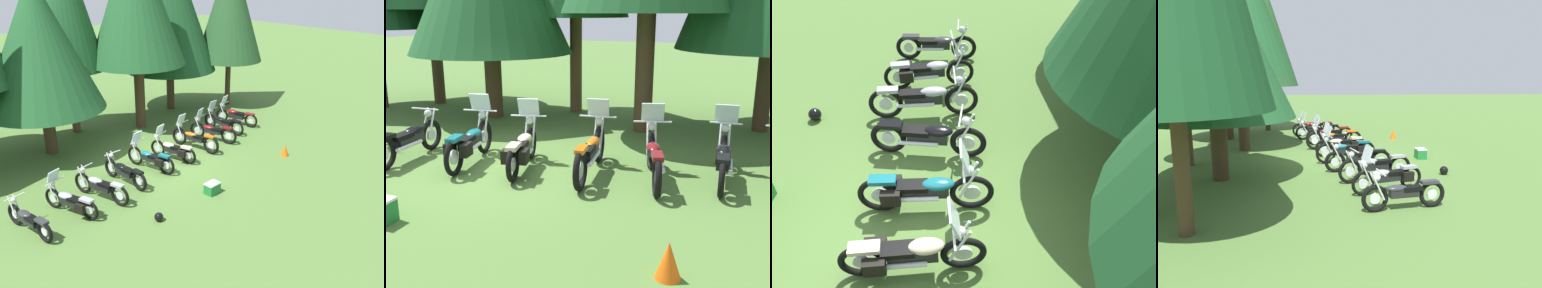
# 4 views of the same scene
# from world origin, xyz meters

# --- Properties ---
(ground_plane) EXTENTS (80.00, 80.00, 0.00)m
(ground_plane) POSITION_xyz_m (0.00, 0.00, 0.00)
(ground_plane) COLOR #4C7033
(motorcycle_0) EXTENTS (0.69, 2.13, 0.99)m
(motorcycle_0) POSITION_xyz_m (-5.72, -1.09, 0.42)
(motorcycle_0) COLOR black
(motorcycle_0) RESTS_ON ground_plane
(motorcycle_1) EXTENTS (1.04, 2.08, 1.35)m
(motorcycle_1) POSITION_xyz_m (-4.32, -0.97, 0.46)
(motorcycle_1) COLOR black
(motorcycle_1) RESTS_ON ground_plane
(motorcycle_2) EXTENTS (0.90, 2.32, 1.02)m
(motorcycle_2) POSITION_xyz_m (-3.17, -0.75, 0.47)
(motorcycle_2) COLOR black
(motorcycle_2) RESTS_ON ground_plane
(motorcycle_3) EXTENTS (0.69, 2.27, 1.01)m
(motorcycle_3) POSITION_xyz_m (-1.96, -0.35, 0.45)
(motorcycle_3) COLOR black
(motorcycle_3) RESTS_ON ground_plane
(motorcycle_4) EXTENTS (0.91, 2.23, 1.38)m
(motorcycle_4) POSITION_xyz_m (-0.59, -0.07, 0.47)
(motorcycle_4) COLOR black
(motorcycle_4) RESTS_ON ground_plane
(motorcycle_5) EXTENTS (0.95, 2.09, 1.35)m
(motorcycle_5) POSITION_xyz_m (0.60, 0.05, 0.46)
(motorcycle_5) COLOR black
(motorcycle_5) RESTS_ON ground_plane
(motorcycle_6) EXTENTS (0.76, 2.43, 1.40)m
(motorcycle_6) POSITION_xyz_m (1.98, 0.33, 0.47)
(motorcycle_6) COLOR black
(motorcycle_6) RESTS_ON ground_plane
(motorcycle_7) EXTENTS (0.98, 2.19, 1.38)m
(motorcycle_7) POSITION_xyz_m (3.18, 0.48, 0.47)
(motorcycle_7) COLOR black
(motorcycle_7) RESTS_ON ground_plane
(motorcycle_8) EXTENTS (0.62, 2.28, 1.36)m
(motorcycle_8) POSITION_xyz_m (4.38, 0.98, 0.45)
(motorcycle_8) COLOR black
(motorcycle_8) RESTS_ON ground_plane
(motorcycle_9) EXTENTS (0.85, 2.20, 1.34)m
(motorcycle_9) POSITION_xyz_m (5.54, 1.25, 0.47)
(motorcycle_9) COLOR black
(motorcycle_9) RESTS_ON ground_plane
(pine_tree_2) EXTENTS (4.72, 4.72, 7.00)m
(pine_tree_2) POSITION_xyz_m (-2.66, 3.96, 4.44)
(pine_tree_2) COLOR #42301E
(pine_tree_2) RESTS_ON ground_plane
(pine_tree_5) EXTENTS (4.76, 4.76, 8.74)m
(pine_tree_5) POSITION_xyz_m (4.83, 5.34, 5.44)
(pine_tree_5) COLOR #42301E
(pine_tree_5) RESTS_ON ground_plane
(pine_tree_6) EXTENTS (3.50, 3.50, 8.11)m
(pine_tree_6) POSITION_xyz_m (7.64, 3.82, 5.28)
(pine_tree_6) COLOR #42301E
(pine_tree_6) RESTS_ON ground_plane
(picnic_cooler) EXTENTS (0.52, 0.39, 0.38)m
(picnic_cooler) POSITION_xyz_m (-0.18, -2.94, 0.19)
(picnic_cooler) COLOR #1E7233
(picnic_cooler) RESTS_ON ground_plane
(traffic_cone) EXTENTS (0.32, 0.32, 0.48)m
(traffic_cone) POSITION_xyz_m (4.20, -2.69, 0.24)
(traffic_cone) COLOR #EA590F
(traffic_cone) RESTS_ON ground_plane
(dropped_helmet) EXTENTS (0.28, 0.28, 0.28)m
(dropped_helmet) POSITION_xyz_m (-2.59, -3.09, 0.14)
(dropped_helmet) COLOR black
(dropped_helmet) RESTS_ON ground_plane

